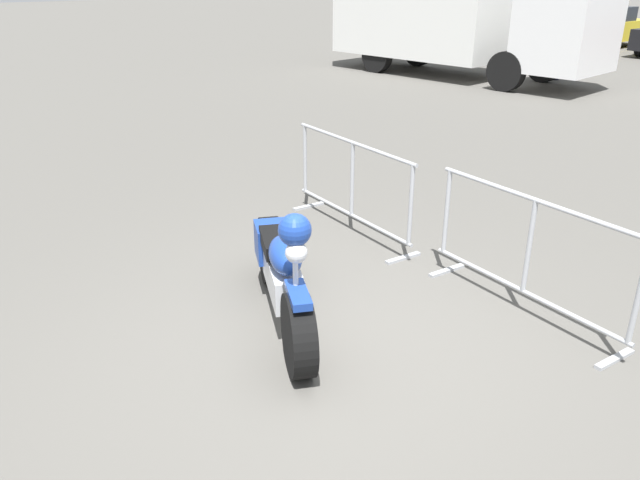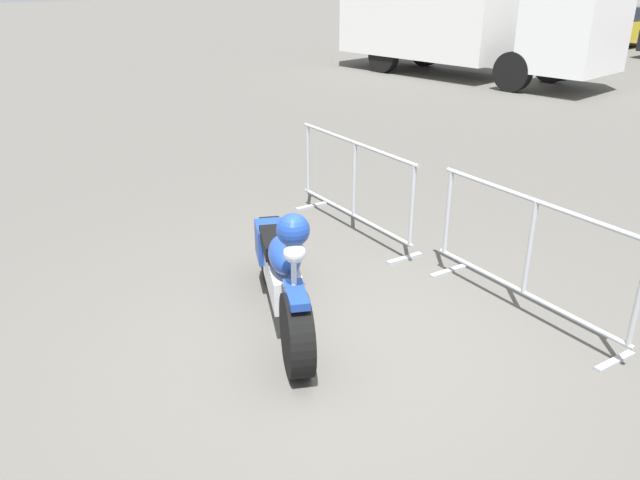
{
  "view_description": "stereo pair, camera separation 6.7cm",
  "coord_description": "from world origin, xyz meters",
  "px_view_note": "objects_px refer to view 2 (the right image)",
  "views": [
    {
      "loc": [
        3.31,
        -2.66,
        2.81
      ],
      "look_at": [
        -0.6,
        0.36,
        0.65
      ],
      "focal_mm": 35.0,
      "sensor_mm": 36.0,
      "label": 1
    },
    {
      "loc": [
        3.35,
        -2.61,
        2.81
      ],
      "look_at": [
        -0.6,
        0.36,
        0.65
      ],
      "focal_mm": 35.0,
      "sensor_mm": 36.0,
      "label": 2
    }
  ],
  "objects_px": {
    "crowd_barrier_near": "(354,186)",
    "box_truck": "(457,15)",
    "crowd_barrier_far": "(529,256)",
    "pedestrian": "(567,45)",
    "motorcycle": "(282,271)",
    "parked_car_yellow": "(610,27)"
  },
  "relations": [
    {
      "from": "crowd_barrier_near",
      "to": "box_truck",
      "type": "height_order",
      "value": "box_truck"
    },
    {
      "from": "box_truck",
      "to": "pedestrian",
      "type": "bearing_deg",
      "value": 32.09
    },
    {
      "from": "motorcycle",
      "to": "box_truck",
      "type": "bearing_deg",
      "value": 152.02
    },
    {
      "from": "pedestrian",
      "to": "box_truck",
      "type": "bearing_deg",
      "value": 175.28
    },
    {
      "from": "motorcycle",
      "to": "box_truck",
      "type": "xyz_separation_m",
      "value": [
        -8.26,
        11.28,
        1.16
      ]
    },
    {
      "from": "crowd_barrier_near",
      "to": "pedestrian",
      "type": "bearing_deg",
      "value": 112.79
    },
    {
      "from": "crowd_barrier_near",
      "to": "parked_car_yellow",
      "type": "distance_m",
      "value": 20.99
    },
    {
      "from": "crowd_barrier_far",
      "to": "box_truck",
      "type": "relative_size",
      "value": 0.27
    },
    {
      "from": "box_truck",
      "to": "pedestrian",
      "type": "xyz_separation_m",
      "value": [
        2.32,
        1.82,
        -0.72
      ]
    },
    {
      "from": "crowd_barrier_near",
      "to": "crowd_barrier_far",
      "type": "distance_m",
      "value": 2.33
    },
    {
      "from": "crowd_barrier_near",
      "to": "crowd_barrier_far",
      "type": "bearing_deg",
      "value": 0.0
    },
    {
      "from": "box_truck",
      "to": "parked_car_yellow",
      "type": "relative_size",
      "value": 1.79
    },
    {
      "from": "crowd_barrier_far",
      "to": "box_truck",
      "type": "height_order",
      "value": "box_truck"
    },
    {
      "from": "motorcycle",
      "to": "pedestrian",
      "type": "bearing_deg",
      "value": 140.18
    },
    {
      "from": "motorcycle",
      "to": "crowd_barrier_near",
      "type": "bearing_deg",
      "value": 149.36
    },
    {
      "from": "crowd_barrier_near",
      "to": "parked_car_yellow",
      "type": "relative_size",
      "value": 0.48
    },
    {
      "from": "crowd_barrier_near",
      "to": "crowd_barrier_far",
      "type": "xyz_separation_m",
      "value": [
        2.33,
        0.0,
        0.0
      ]
    },
    {
      "from": "pedestrian",
      "to": "motorcycle",
      "type": "bearing_deg",
      "value": -108.5
    },
    {
      "from": "box_truck",
      "to": "crowd_barrier_near",
      "type": "bearing_deg",
      "value": -59.37
    },
    {
      "from": "crowd_barrier_near",
      "to": "crowd_barrier_far",
      "type": "relative_size",
      "value": 1.0
    },
    {
      "from": "crowd_barrier_near",
      "to": "pedestrian",
      "type": "xyz_separation_m",
      "value": [
        -4.77,
        11.35,
        0.37
      ]
    },
    {
      "from": "crowd_barrier_far",
      "to": "box_truck",
      "type": "bearing_deg",
      "value": 134.7
    }
  ]
}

